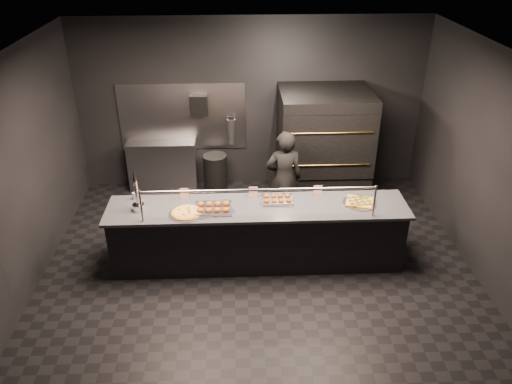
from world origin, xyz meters
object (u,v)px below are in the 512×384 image
trash_bin (215,173)px  prep_shelf (163,165)px  slider_tray_b (277,199)px  square_pizza (360,202)px  worker (284,179)px  towel_dispenser (199,105)px  round_pizza (187,213)px  fire_extinguisher (232,131)px  service_counter (258,234)px  beer_tap (137,199)px  pizza_oven (323,146)px  slider_tray_a (213,208)px

trash_bin → prep_shelf: bearing=170.1°
slider_tray_b → square_pizza: slider_tray_b is taller
worker → towel_dispenser: bearing=-50.1°
towel_dispenser → round_pizza: size_ratio=0.75×
round_pizza → worker: bearing=40.1°
round_pizza → fire_extinguisher: bearing=76.8°
service_counter → square_pizza: size_ratio=8.93×
beer_tap → slider_tray_b: beer_tap is taller
prep_shelf → worker: size_ratio=0.76×
pizza_oven → worker: (-0.75, -0.87, -0.17)m
service_counter → slider_tray_b: size_ratio=8.42×
beer_tap → trash_bin: size_ratio=0.86×
towel_dispenser → slider_tray_b: size_ratio=0.72×
service_counter → round_pizza: service_counter is taller
round_pizza → worker: size_ratio=0.29×
towel_dispenser → slider_tray_b: towel_dispenser is taller
service_counter → fire_extinguisher: 2.50m
fire_extinguisher → round_pizza: fire_extinguisher is taller
prep_shelf → slider_tray_b: (1.88, -2.17, 0.50)m
fire_extinguisher → beer_tap: 2.73m
pizza_oven → prep_shelf: pizza_oven is taller
prep_shelf → trash_bin: (0.95, -0.16, -0.10)m
round_pizza → slider_tray_b: slider_tray_b is taller
beer_tap → square_pizza: size_ratio=1.31×
pizza_oven → beer_tap: pizza_oven is taller
pizza_oven → beer_tap: size_ratio=3.17×
towel_dispenser → trash_bin: bearing=-43.8°
slider_tray_a → towel_dispenser: bearing=97.0°
prep_shelf → beer_tap: bearing=-90.0°
fire_extinguisher → service_counter: bearing=-81.7°
fire_extinguisher → slider_tray_b: (0.63, -2.25, -0.11)m
fire_extinguisher → round_pizza: size_ratio=1.08×
beer_tap → prep_shelf: bearing=90.0°
service_counter → pizza_oven: 2.30m
beer_tap → round_pizza: bearing=-11.0°
round_pizza → square_pizza: size_ratio=1.02×
slider_tray_a → square_pizza: (2.00, 0.08, -0.01)m
round_pizza → beer_tap: bearing=169.0°
towel_dispenser → fire_extinguisher: towel_dispenser is taller
slider_tray_a → trash_bin: slider_tray_a is taller
trash_bin → fire_extinguisher: bearing=38.7°
towel_dispenser → fire_extinguisher: (0.55, 0.01, -0.49)m
pizza_oven → square_pizza: bearing=-83.9°
beer_tap → round_pizza: 0.68m
slider_tray_a → service_counter: bearing=5.7°
slider_tray_a → slider_tray_b: bearing=13.4°
prep_shelf → slider_tray_a: 2.63m
pizza_oven → round_pizza: 2.97m
trash_bin → worker: 1.64m
square_pizza → worker: worker is taller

